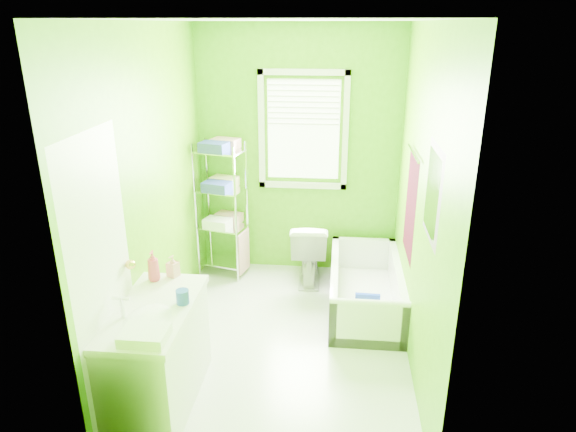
# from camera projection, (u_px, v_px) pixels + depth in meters

# --- Properties ---
(ground) EXTENTS (2.90, 2.90, 0.00)m
(ground) POSITION_uv_depth(u_px,v_px,m) (284.00, 339.00, 4.46)
(ground) COLOR silver
(ground) RESTS_ON ground
(room_envelope) EXTENTS (2.14, 2.94, 2.62)m
(room_envelope) POSITION_uv_depth(u_px,v_px,m) (283.00, 167.00, 3.92)
(room_envelope) COLOR #4EA007
(room_envelope) RESTS_ON ground
(window) EXTENTS (0.92, 0.05, 1.22)m
(window) POSITION_uv_depth(u_px,v_px,m) (303.00, 124.00, 5.21)
(window) COLOR white
(window) RESTS_ON ground
(door) EXTENTS (0.09, 0.80, 2.00)m
(door) POSITION_uv_depth(u_px,v_px,m) (105.00, 287.00, 3.28)
(door) COLOR white
(door) RESTS_ON ground
(right_wall_decor) EXTENTS (0.04, 1.48, 1.17)m
(right_wall_decor) POSITION_uv_depth(u_px,v_px,m) (418.00, 201.00, 3.88)
(right_wall_decor) COLOR #400716
(right_wall_decor) RESTS_ON ground
(bathtub) EXTENTS (0.66, 1.42, 0.46)m
(bathtub) POSITION_uv_depth(u_px,v_px,m) (365.00, 295.00, 4.90)
(bathtub) COLOR white
(bathtub) RESTS_ON ground
(toilet) EXTENTS (0.40, 0.68, 0.67)m
(toilet) POSITION_uv_depth(u_px,v_px,m) (309.00, 251.00, 5.39)
(toilet) COLOR white
(toilet) RESTS_ON ground
(vanity) EXTENTS (0.53, 1.03, 1.01)m
(vanity) POSITION_uv_depth(u_px,v_px,m) (157.00, 353.00, 3.60)
(vanity) COLOR silver
(vanity) RESTS_ON ground
(wire_shelf_unit) EXTENTS (0.55, 0.44, 1.48)m
(wire_shelf_unit) POSITION_uv_depth(u_px,v_px,m) (223.00, 195.00, 5.35)
(wire_shelf_unit) COLOR silver
(wire_shelf_unit) RESTS_ON ground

